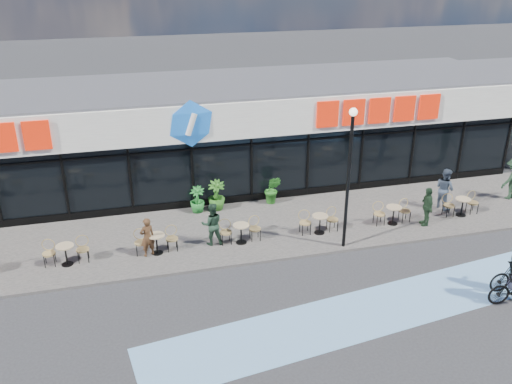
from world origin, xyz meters
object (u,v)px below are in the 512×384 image
(pedestrian_c, at_px, (512,179))
(patron_left, at_px, (147,237))
(pedestrian_b, at_px, (445,188))
(pedestrian_a, at_px, (427,206))
(lamp_post, at_px, (349,168))
(patron_right, at_px, (212,224))
(potted_plant_right, at_px, (273,190))
(potted_plant_left, at_px, (197,200))
(potted_plant_mid, at_px, (216,195))

(pedestrian_c, bearing_deg, patron_left, -13.46)
(pedestrian_b, xyz_separation_m, pedestrian_c, (3.35, 0.13, 0.04))
(pedestrian_a, distance_m, pedestrian_b, 1.94)
(lamp_post, relative_size, patron_right, 3.19)
(lamp_post, xyz_separation_m, potted_plant_right, (-1.49, 4.21, -2.44))
(lamp_post, height_order, patron_left, lamp_post)
(pedestrian_b, distance_m, pedestrian_c, 3.35)
(patron_left, height_order, pedestrian_c, pedestrian_c)
(potted_plant_left, relative_size, patron_left, 0.75)
(patron_left, height_order, pedestrian_a, pedestrian_a)
(potted_plant_mid, distance_m, potted_plant_right, 2.42)
(potted_plant_left, xyz_separation_m, potted_plant_mid, (0.81, 0.05, 0.08))
(patron_left, distance_m, pedestrian_c, 15.61)
(patron_left, distance_m, patron_right, 2.35)
(potted_plant_right, height_order, pedestrian_b, pedestrian_b)
(pedestrian_b, bearing_deg, potted_plant_right, 60.07)
(potted_plant_mid, relative_size, pedestrian_b, 0.72)
(potted_plant_mid, bearing_deg, patron_right, -103.56)
(patron_right, height_order, pedestrian_a, patron_right)
(lamp_post, bearing_deg, pedestrian_c, 13.89)
(pedestrian_a, height_order, pedestrian_c, pedestrian_c)
(potted_plant_right, distance_m, patron_right, 4.23)
(potted_plant_mid, distance_m, patron_left, 4.35)
(potted_plant_right, distance_m, patron_left, 6.28)
(potted_plant_left, distance_m, pedestrian_b, 10.24)
(potted_plant_mid, distance_m, patron_right, 2.95)
(lamp_post, xyz_separation_m, patron_right, (-4.60, 1.35, -2.26))
(patron_right, relative_size, pedestrian_a, 1.03)
(potted_plant_mid, bearing_deg, pedestrian_a, -24.00)
(potted_plant_left, height_order, potted_plant_right, potted_plant_right)
(potted_plant_left, relative_size, potted_plant_mid, 0.87)
(potted_plant_left, xyz_separation_m, patron_right, (0.12, -2.81, 0.26))
(pedestrian_a, bearing_deg, pedestrian_b, 139.42)
(potted_plant_right, bearing_deg, potted_plant_mid, 179.97)
(patron_left, bearing_deg, pedestrian_c, 163.86)
(potted_plant_right, bearing_deg, patron_left, -150.10)
(pedestrian_b, bearing_deg, potted_plant_left, 65.91)
(potted_plant_mid, relative_size, pedestrian_a, 0.80)
(lamp_post, bearing_deg, potted_plant_mid, 132.87)
(patron_left, bearing_deg, pedestrian_b, 164.30)
(lamp_post, distance_m, pedestrian_a, 4.48)
(potted_plant_left, distance_m, patron_right, 2.83)
(potted_plant_mid, distance_m, pedestrian_a, 8.41)
(potted_plant_left, xyz_separation_m, pedestrian_a, (8.49, -3.37, 0.24))
(potted_plant_left, bearing_deg, lamp_post, -41.45)
(lamp_post, relative_size, potted_plant_right, 4.15)
(lamp_post, distance_m, potted_plant_left, 6.78)
(potted_plant_left, bearing_deg, pedestrian_a, -21.67)
(potted_plant_left, xyz_separation_m, pedestrian_b, (10.00, -2.16, 0.32))
(potted_plant_right, distance_m, pedestrian_b, 7.13)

